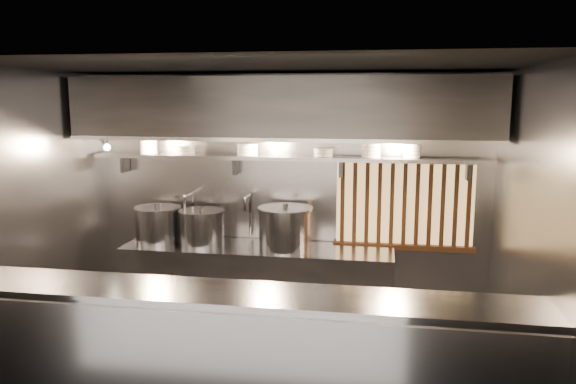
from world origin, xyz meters
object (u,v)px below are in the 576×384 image
(pendant_bulb, at_px, (276,151))
(stock_pot_right, at_px, (285,228))
(stock_pot_left, at_px, (202,227))
(heat_lamp, at_px, (105,142))
(stock_pot_mid, at_px, (158,224))

(pendant_bulb, xyz_separation_m, stock_pot_right, (0.12, -0.09, -0.83))
(pendant_bulb, distance_m, stock_pot_left, 1.20)
(heat_lamp, xyz_separation_m, stock_pot_mid, (0.43, 0.32, -0.96))
(stock_pot_right, bearing_deg, heat_lamp, -172.19)
(pendant_bulb, xyz_separation_m, stock_pot_left, (-0.83, -0.07, -0.86))
(heat_lamp, xyz_separation_m, stock_pot_left, (0.97, 0.28, -0.97))
(stock_pot_left, height_order, stock_pot_right, stock_pot_right)
(stock_pot_left, xyz_separation_m, stock_pot_mid, (-0.54, 0.04, 0.01))
(stock_pot_left, bearing_deg, stock_pot_mid, 175.61)
(heat_lamp, height_order, pendant_bulb, heat_lamp)
(heat_lamp, bearing_deg, stock_pot_left, 16.14)
(stock_pot_mid, bearing_deg, stock_pot_right, -2.20)
(heat_lamp, xyz_separation_m, stock_pot_right, (1.92, 0.26, -0.94))
(pendant_bulb, bearing_deg, stock_pot_left, -175.18)
(heat_lamp, relative_size, stock_pot_left, 0.51)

